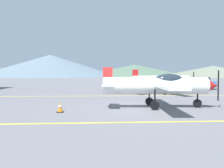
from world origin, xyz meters
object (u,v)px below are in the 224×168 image
car_sedan (200,83)px  traffic_cone_front (60,107)px  airplane_mid (164,80)px  airplane_near (160,85)px

car_sedan → traffic_cone_front: size_ratio=7.84×
airplane_mid → airplane_near: bearing=-107.5°
traffic_cone_front → airplane_near: bearing=13.5°
airplane_near → airplane_mid: 10.54m
airplane_near → airplane_mid: size_ratio=1.00×
airplane_mid → traffic_cone_front: (-9.08, -11.48, -1.13)m
car_sedan → traffic_cone_front: car_sedan is taller
airplane_mid → car_sedan: size_ratio=1.81×
airplane_near → car_sedan: size_ratio=1.82×
airplane_near → car_sedan: (10.20, 17.09, -0.57)m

